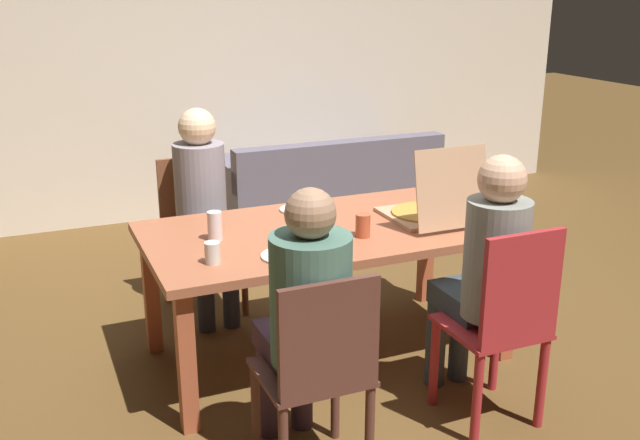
{
  "coord_description": "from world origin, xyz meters",
  "views": [
    {
      "loc": [
        -1.44,
        -3.28,
        1.95
      ],
      "look_at": [
        0.0,
        0.1,
        0.74
      ],
      "focal_mm": 40.8,
      "sensor_mm": 36.0,
      "label": 1
    }
  ],
  "objects_px": {
    "pizza_box_0": "(430,209)",
    "drinking_glass_1": "(212,253)",
    "person_0": "(203,198)",
    "drinking_glass_2": "(363,225)",
    "person_2": "(305,308)",
    "plate_0": "(287,256)",
    "drinking_glass_0": "(215,226)",
    "chair_0": "(199,226)",
    "chair_1": "(503,323)",
    "plate_1": "(299,209)",
    "chair_2": "(319,370)",
    "dining_table": "(327,242)",
    "person_1": "(486,267)",
    "couch": "(329,190)"
  },
  "relations": [
    {
      "from": "drinking_glass_2",
      "to": "person_1",
      "type": "bearing_deg",
      "value": -59.04
    },
    {
      "from": "person_0",
      "to": "drinking_glass_2",
      "type": "height_order",
      "value": "person_0"
    },
    {
      "from": "person_0",
      "to": "drinking_glass_1",
      "type": "distance_m",
      "value": 1.07
    },
    {
      "from": "drinking_glass_0",
      "to": "chair_0",
      "type": "bearing_deg",
      "value": 81.91
    },
    {
      "from": "chair_2",
      "to": "drinking_glass_0",
      "type": "relative_size",
      "value": 6.29
    },
    {
      "from": "chair_1",
      "to": "plate_0",
      "type": "distance_m",
      "value": 1.02
    },
    {
      "from": "drinking_glass_1",
      "to": "drinking_glass_0",
      "type": "bearing_deg",
      "value": 72.64
    },
    {
      "from": "dining_table",
      "to": "chair_1",
      "type": "height_order",
      "value": "chair_1"
    },
    {
      "from": "pizza_box_0",
      "to": "chair_1",
      "type": "bearing_deg",
      "value": -97.95
    },
    {
      "from": "pizza_box_0",
      "to": "drinking_glass_2",
      "type": "distance_m",
      "value": 0.47
    },
    {
      "from": "chair_2",
      "to": "plate_1",
      "type": "distance_m",
      "value": 1.4
    },
    {
      "from": "drinking_glass_1",
      "to": "chair_1",
      "type": "bearing_deg",
      "value": -30.43
    },
    {
      "from": "person_0",
      "to": "person_2",
      "type": "bearing_deg",
      "value": -90.0
    },
    {
      "from": "dining_table",
      "to": "drinking_glass_1",
      "type": "xyz_separation_m",
      "value": [
        -0.68,
        -0.26,
        0.13
      ]
    },
    {
      "from": "drinking_glass_0",
      "to": "drinking_glass_1",
      "type": "bearing_deg",
      "value": -107.36
    },
    {
      "from": "pizza_box_0",
      "to": "drinking_glass_1",
      "type": "xyz_separation_m",
      "value": [
        -1.24,
        -0.17,
        -0.01
      ]
    },
    {
      "from": "person_1",
      "to": "couch",
      "type": "distance_m",
      "value": 3.02
    },
    {
      "from": "person_2",
      "to": "drinking_glass_1",
      "type": "bearing_deg",
      "value": 111.24
    },
    {
      "from": "person_2",
      "to": "drinking_glass_0",
      "type": "height_order",
      "value": "person_2"
    },
    {
      "from": "pizza_box_0",
      "to": "drinking_glass_1",
      "type": "distance_m",
      "value": 1.25
    },
    {
      "from": "dining_table",
      "to": "person_0",
      "type": "xyz_separation_m",
      "value": [
        -0.46,
        0.79,
        0.08
      ]
    },
    {
      "from": "chair_0",
      "to": "drinking_glass_1",
      "type": "bearing_deg",
      "value": -100.48
    },
    {
      "from": "chair_0",
      "to": "chair_1",
      "type": "distance_m",
      "value": 2.07
    },
    {
      "from": "pizza_box_0",
      "to": "drinking_glass_1",
      "type": "height_order",
      "value": "pizza_box_0"
    },
    {
      "from": "drinking_glass_2",
      "to": "chair_2",
      "type": "bearing_deg",
      "value": -126.16
    },
    {
      "from": "person_0",
      "to": "person_1",
      "type": "distance_m",
      "value": 1.8
    },
    {
      "from": "pizza_box_0",
      "to": "plate_1",
      "type": "relative_size",
      "value": 2.35
    },
    {
      "from": "drinking_glass_0",
      "to": "pizza_box_0",
      "type": "bearing_deg",
      "value": -6.7
    },
    {
      "from": "dining_table",
      "to": "couch",
      "type": "height_order",
      "value": "couch"
    },
    {
      "from": "dining_table",
      "to": "couch",
      "type": "xyz_separation_m",
      "value": [
        0.97,
        2.18,
        -0.38
      ]
    },
    {
      "from": "dining_table",
      "to": "couch",
      "type": "distance_m",
      "value": 2.41
    },
    {
      "from": "drinking_glass_1",
      "to": "drinking_glass_2",
      "type": "xyz_separation_m",
      "value": [
        0.79,
        0.06,
        0.01
      ]
    },
    {
      "from": "chair_2",
      "to": "person_2",
      "type": "xyz_separation_m",
      "value": [
        0.0,
        0.14,
        0.2
      ]
    },
    {
      "from": "person_2",
      "to": "chair_1",
      "type": "bearing_deg",
      "value": -5.69
    },
    {
      "from": "dining_table",
      "to": "drinking_glass_0",
      "type": "relative_size",
      "value": 12.93
    },
    {
      "from": "person_2",
      "to": "drinking_glass_2",
      "type": "xyz_separation_m",
      "value": [
        0.56,
        0.63,
        0.08
      ]
    },
    {
      "from": "pizza_box_0",
      "to": "couch",
      "type": "distance_m",
      "value": 2.37
    },
    {
      "from": "chair_1",
      "to": "drinking_glass_2",
      "type": "bearing_deg",
      "value": 115.2
    },
    {
      "from": "drinking_glass_0",
      "to": "drinking_glass_1",
      "type": "relative_size",
      "value": 1.44
    },
    {
      "from": "pizza_box_0",
      "to": "drinking_glass_2",
      "type": "bearing_deg",
      "value": -166.79
    },
    {
      "from": "plate_0",
      "to": "plate_1",
      "type": "height_order",
      "value": "plate_1"
    },
    {
      "from": "chair_0",
      "to": "plate_0",
      "type": "relative_size",
      "value": 3.75
    },
    {
      "from": "plate_1",
      "to": "drinking_glass_2",
      "type": "relative_size",
      "value": 1.8
    },
    {
      "from": "person_0",
      "to": "plate_0",
      "type": "bearing_deg",
      "value": -83.92
    },
    {
      "from": "plate_0",
      "to": "drinking_glass_0",
      "type": "xyz_separation_m",
      "value": [
        -0.25,
        0.36,
        0.07
      ]
    },
    {
      "from": "chair_0",
      "to": "plate_0",
      "type": "bearing_deg",
      "value": -84.66
    },
    {
      "from": "person_1",
      "to": "plate_0",
      "type": "bearing_deg",
      "value": 150.24
    },
    {
      "from": "drinking_glass_1",
      "to": "chair_0",
      "type": "bearing_deg",
      "value": 79.52
    },
    {
      "from": "chair_1",
      "to": "chair_2",
      "type": "xyz_separation_m",
      "value": [
        -0.9,
        -0.05,
        -0.01
      ]
    },
    {
      "from": "chair_1",
      "to": "plate_0",
      "type": "height_order",
      "value": "chair_1"
    }
  ]
}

